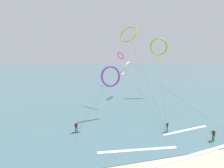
{
  "coord_description": "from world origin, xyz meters",
  "views": [
    {
      "loc": [
        -7.97,
        -12.32,
        12.26
      ],
      "look_at": [
        0.0,
        19.47,
        6.61
      ],
      "focal_mm": 27.92,
      "sensor_mm": 36.0,
      "label": 1
    }
  ],
  "objects_px": {
    "kite_magenta": "(121,56)",
    "surfer_navy": "(76,128)",
    "kite_ivory": "(125,69)",
    "kite_violet": "(111,76)",
    "surfer_teal": "(167,128)",
    "kite_amber": "(128,34)",
    "surfer_emerald": "(213,136)",
    "kite_lime": "(159,47)"
  },
  "relations": [
    {
      "from": "surfer_teal",
      "to": "kite_amber",
      "type": "distance_m",
      "value": 24.81
    },
    {
      "from": "surfer_navy",
      "to": "kite_violet",
      "type": "xyz_separation_m",
      "value": [
        7.04,
        5.97,
        7.21
      ]
    },
    {
      "from": "kite_ivory",
      "to": "kite_magenta",
      "type": "bearing_deg",
      "value": -157.49
    },
    {
      "from": "surfer_teal",
      "to": "kite_magenta",
      "type": "xyz_separation_m",
      "value": [
        5.52,
        43.64,
        10.76
      ]
    },
    {
      "from": "kite_magenta",
      "to": "kite_amber",
      "type": "relative_size",
      "value": 2.39
    },
    {
      "from": "kite_ivory",
      "to": "kite_amber",
      "type": "distance_m",
      "value": 10.68
    },
    {
      "from": "surfer_emerald",
      "to": "kite_violet",
      "type": "height_order",
      "value": "kite_violet"
    },
    {
      "from": "kite_violet",
      "to": "kite_amber",
      "type": "relative_size",
      "value": 0.47
    },
    {
      "from": "surfer_teal",
      "to": "kite_ivory",
      "type": "xyz_separation_m",
      "value": [
        1.07,
        24.59,
        7.3
      ]
    },
    {
      "from": "surfer_navy",
      "to": "kite_ivory",
      "type": "bearing_deg",
      "value": 30.98
    },
    {
      "from": "surfer_navy",
      "to": "kite_amber",
      "type": "xyz_separation_m",
      "value": [
        13.82,
        15.42,
        16.2
      ]
    },
    {
      "from": "kite_magenta",
      "to": "surfer_navy",
      "type": "bearing_deg",
      "value": 132.94
    },
    {
      "from": "surfer_navy",
      "to": "kite_violet",
      "type": "height_order",
      "value": "kite_violet"
    },
    {
      "from": "surfer_teal",
      "to": "kite_amber",
      "type": "height_order",
      "value": "kite_amber"
    },
    {
      "from": "kite_violet",
      "to": "kite_magenta",
      "type": "height_order",
      "value": "kite_magenta"
    },
    {
      "from": "surfer_emerald",
      "to": "kite_amber",
      "type": "xyz_separation_m",
      "value": [
        -4.95,
        22.86,
        16.2
      ]
    },
    {
      "from": "kite_magenta",
      "to": "surfer_teal",
      "type": "bearing_deg",
      "value": 151.52
    },
    {
      "from": "kite_ivory",
      "to": "kite_violet",
      "type": "height_order",
      "value": "kite_ivory"
    },
    {
      "from": "surfer_teal",
      "to": "kite_lime",
      "type": "relative_size",
      "value": 0.07
    },
    {
      "from": "surfer_teal",
      "to": "kite_ivory",
      "type": "height_order",
      "value": "kite_ivory"
    },
    {
      "from": "kite_lime",
      "to": "kite_magenta",
      "type": "height_order",
      "value": "kite_lime"
    },
    {
      "from": "surfer_emerald",
      "to": "kite_lime",
      "type": "bearing_deg",
      "value": -4.9
    },
    {
      "from": "surfer_navy",
      "to": "kite_magenta",
      "type": "bearing_deg",
      "value": 40.47
    },
    {
      "from": "surfer_navy",
      "to": "surfer_teal",
      "type": "bearing_deg",
      "value": -37.32
    },
    {
      "from": "kite_magenta",
      "to": "kite_violet",
      "type": "bearing_deg",
      "value": 138.82
    },
    {
      "from": "surfer_navy",
      "to": "kite_lime",
      "type": "height_order",
      "value": "kite_lime"
    },
    {
      "from": "kite_violet",
      "to": "surfer_teal",
      "type": "bearing_deg",
      "value": -66.51
    },
    {
      "from": "surfer_navy",
      "to": "kite_lime",
      "type": "xyz_separation_m",
      "value": [
        24.89,
        20.39,
        13.55
      ]
    },
    {
      "from": "surfer_teal",
      "to": "kite_violet",
      "type": "bearing_deg",
      "value": 69.32
    },
    {
      "from": "surfer_teal",
      "to": "kite_violet",
      "type": "relative_size",
      "value": 0.17
    },
    {
      "from": "surfer_emerald",
      "to": "kite_lime",
      "type": "xyz_separation_m",
      "value": [
        6.11,
        27.82,
        13.55
      ]
    },
    {
      "from": "kite_violet",
      "to": "kite_lime",
      "type": "xyz_separation_m",
      "value": [
        17.85,
        14.42,
        6.34
      ]
    },
    {
      "from": "kite_violet",
      "to": "surfer_emerald",
      "type": "bearing_deg",
      "value": -61.78
    },
    {
      "from": "surfer_navy",
      "to": "kite_amber",
      "type": "relative_size",
      "value": 0.08
    },
    {
      "from": "kite_lime",
      "to": "kite_magenta",
      "type": "bearing_deg",
      "value": 119.79
    },
    {
      "from": "kite_ivory",
      "to": "kite_magenta",
      "type": "xyz_separation_m",
      "value": [
        4.45,
        19.05,
        3.45
      ]
    },
    {
      "from": "kite_amber",
      "to": "kite_violet",
      "type": "bearing_deg",
      "value": -74.22
    },
    {
      "from": "kite_ivory",
      "to": "surfer_navy",
      "type": "bearing_deg",
      "value": 0.38
    },
    {
      "from": "surfer_teal",
      "to": "kite_magenta",
      "type": "relative_size",
      "value": 0.03
    },
    {
      "from": "surfer_emerald",
      "to": "kite_magenta",
      "type": "bearing_deg",
      "value": 6.66
    },
    {
      "from": "surfer_navy",
      "to": "kite_amber",
      "type": "distance_m",
      "value": 26.3
    },
    {
      "from": "kite_lime",
      "to": "kite_magenta",
      "type": "relative_size",
      "value": 0.49
    }
  ]
}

